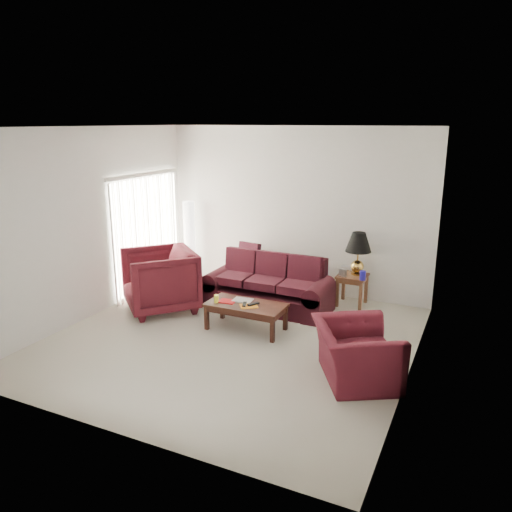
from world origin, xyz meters
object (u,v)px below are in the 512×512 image
at_px(floor_lamp, 190,241).
at_px(armchair_left, 160,280).
at_px(coffee_table, 246,317).
at_px(sofa, 267,283).
at_px(armchair_right, 356,353).
at_px(end_table, 352,290).

relative_size(floor_lamp, armchair_left, 1.40).
xyz_separation_m(floor_lamp, coffee_table, (2.12, -1.79, -0.59)).
distance_m(sofa, armchair_right, 2.63).
distance_m(end_table, armchair_left, 3.27).
bearing_deg(armchair_right, coffee_table, 37.42).
distance_m(floor_lamp, armchair_right, 4.78).
bearing_deg(end_table, coffee_table, -124.06).
distance_m(end_table, floor_lamp, 3.34).
bearing_deg(floor_lamp, sofa, -21.78).
relative_size(floor_lamp, coffee_table, 1.34).
bearing_deg(sofa, coffee_table, -85.96).
xyz_separation_m(end_table, armchair_left, (-2.84, -1.59, 0.25)).
height_order(floor_lamp, coffee_table, floor_lamp).
xyz_separation_m(armchair_right, coffee_table, (-1.88, 0.79, -0.14)).
xyz_separation_m(sofa, end_table, (1.25, 0.77, -0.17)).
bearing_deg(coffee_table, floor_lamp, 148.94).
bearing_deg(floor_lamp, armchair_right, -32.79).
relative_size(armchair_left, armchair_right, 1.06).
height_order(sofa, coffee_table, sofa).
height_order(sofa, end_table, sofa).
relative_size(sofa, armchair_right, 2.00).
height_order(sofa, floor_lamp, floor_lamp).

